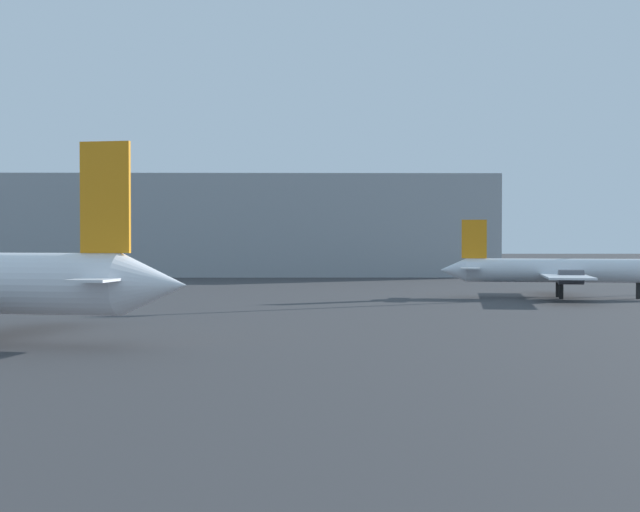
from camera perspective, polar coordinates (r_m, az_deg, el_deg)
The scene contains 2 objects.
airplane_distant at distance 87.98m, azimuth 14.91°, elevation -0.88°, with size 23.66×21.34×7.23m.
terminal_building at distance 139.03m, azimuth -4.11°, elevation 1.83°, with size 70.00×21.59×14.45m, color #999EA3.
Camera 1 is at (3.44, -10.07, 5.62)m, focal length 52.11 mm.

